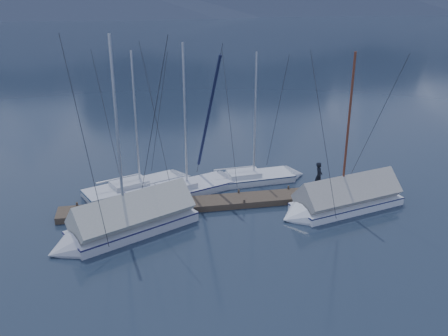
# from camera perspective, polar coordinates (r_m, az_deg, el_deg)

# --- Properties ---
(ground) EXTENTS (1000.00, 1000.00, 0.00)m
(ground) POSITION_cam_1_polar(r_m,az_deg,el_deg) (24.94, 0.88, -6.34)
(ground) COLOR black
(ground) RESTS_ON ground
(dock) EXTENTS (18.00, 1.50, 0.54)m
(dock) POSITION_cam_1_polar(r_m,az_deg,el_deg) (26.65, 0.00, -4.21)
(dock) COLOR #382D23
(dock) RESTS_ON ground
(mooring_posts) EXTENTS (15.12, 1.52, 0.35)m
(mooring_posts) POSITION_cam_1_polar(r_m,az_deg,el_deg) (26.47, -1.06, -3.82)
(mooring_posts) COLOR #382D23
(mooring_posts) RESTS_ON ground
(sailboat_open_left) EXTENTS (7.05, 4.43, 9.05)m
(sailboat_open_left) POSITION_cam_1_polar(r_m,az_deg,el_deg) (29.18, -9.19, -2.09)
(sailboat_open_left) COLOR silver
(sailboat_open_left) RESTS_ON ground
(sailboat_open_mid) EXTENTS (7.48, 4.53, 9.57)m
(sailboat_open_mid) POSITION_cam_1_polar(r_m,az_deg,el_deg) (28.50, -3.56, -2.40)
(sailboat_open_mid) COLOR silver
(sailboat_open_mid) RESTS_ON ground
(sailboat_open_right) EXTENTS (6.77, 2.84, 8.77)m
(sailboat_open_right) POSITION_cam_1_polar(r_m,az_deg,el_deg) (30.07, 4.42, -1.18)
(sailboat_open_right) COLOR silver
(sailboat_open_right) RESTS_ON ground
(sailboat_covered_near) EXTENTS (7.58, 3.94, 9.44)m
(sailboat_covered_near) POSITION_cam_1_polar(r_m,az_deg,el_deg) (26.69, 13.65, -3.94)
(sailboat_covered_near) COLOR white
(sailboat_covered_near) RESTS_ON ground
(sailboat_covered_far) EXTENTS (7.71, 5.40, 10.54)m
(sailboat_covered_far) POSITION_cam_1_polar(r_m,az_deg,el_deg) (23.95, -12.15, -6.67)
(sailboat_covered_far) COLOR silver
(sailboat_covered_far) RESTS_ON ground
(person) EXTENTS (0.60, 0.71, 1.65)m
(person) POSITION_cam_1_polar(r_m,az_deg,el_deg) (28.10, 11.33, -0.93)
(person) COLOR black
(person) RESTS_ON dock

